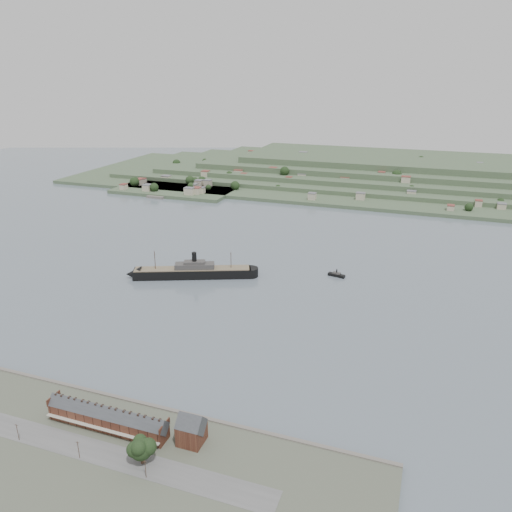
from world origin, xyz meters
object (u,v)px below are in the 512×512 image
(gabled_building, at_px, (191,430))
(steamship, at_px, (189,272))
(terrace_row, at_px, (107,418))
(fig_tree, at_px, (141,449))
(tugboat, at_px, (337,275))

(gabled_building, relative_size, steamship, 0.15)
(terrace_row, distance_m, steamship, 170.02)
(terrace_row, relative_size, gabled_building, 3.95)
(steamship, bearing_deg, gabled_building, -62.86)
(steamship, bearing_deg, terrace_row, -74.81)
(terrace_row, height_order, fig_tree, fig_tree)
(gabled_building, bearing_deg, terrace_row, -173.88)
(fig_tree, bearing_deg, tugboat, 81.18)
(gabled_building, bearing_deg, tugboat, 83.95)
(tugboat, bearing_deg, terrace_row, -106.12)
(gabled_building, xyz_separation_m, fig_tree, (-12.49, -17.45, 1.25))
(terrace_row, height_order, tugboat, terrace_row)
(gabled_building, relative_size, fig_tree, 1.16)
(steamship, height_order, fig_tree, steamship)
(gabled_building, xyz_separation_m, tugboat, (21.03, 198.49, -6.77))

